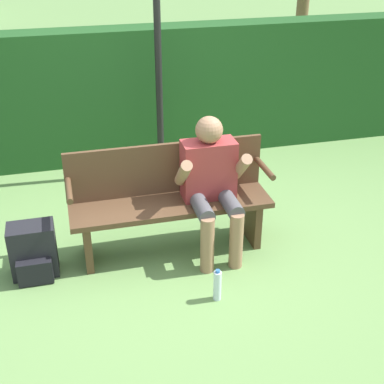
{
  "coord_description": "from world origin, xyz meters",
  "views": [
    {
      "loc": [
        -0.77,
        -3.72,
        2.56
      ],
      "look_at": [
        0.15,
        -0.1,
        0.58
      ],
      "focal_mm": 50.0,
      "sensor_mm": 36.0,
      "label": 1
    }
  ],
  "objects_px": {
    "water_bottle": "(217,285)",
    "signpost": "(157,25)",
    "person_seated": "(212,180)",
    "backpack": "(34,252)",
    "park_bench": "(169,198)"
  },
  "relations": [
    {
      "from": "person_seated",
      "to": "backpack",
      "type": "height_order",
      "value": "person_seated"
    },
    {
      "from": "water_bottle",
      "to": "park_bench",
      "type": "bearing_deg",
      "value": 102.85
    },
    {
      "from": "backpack",
      "to": "signpost",
      "type": "xyz_separation_m",
      "value": [
        1.33,
        1.58,
        1.37
      ]
    },
    {
      "from": "park_bench",
      "to": "signpost",
      "type": "height_order",
      "value": "signpost"
    },
    {
      "from": "person_seated",
      "to": "signpost",
      "type": "distance_m",
      "value": 1.81
    },
    {
      "from": "park_bench",
      "to": "person_seated",
      "type": "xyz_separation_m",
      "value": [
        0.32,
        -0.12,
        0.19
      ]
    },
    {
      "from": "park_bench",
      "to": "signpost",
      "type": "bearing_deg",
      "value": 81.55
    },
    {
      "from": "park_bench",
      "to": "backpack",
      "type": "relative_size",
      "value": 3.79
    },
    {
      "from": "person_seated",
      "to": "backpack",
      "type": "relative_size",
      "value": 2.64
    },
    {
      "from": "backpack",
      "to": "signpost",
      "type": "height_order",
      "value": "signpost"
    },
    {
      "from": "water_bottle",
      "to": "signpost",
      "type": "bearing_deg",
      "value": 89.16
    },
    {
      "from": "person_seated",
      "to": "signpost",
      "type": "bearing_deg",
      "value": 94.09
    },
    {
      "from": "park_bench",
      "to": "signpost",
      "type": "distance_m",
      "value": 1.83
    },
    {
      "from": "park_bench",
      "to": "person_seated",
      "type": "height_order",
      "value": "person_seated"
    },
    {
      "from": "water_bottle",
      "to": "signpost",
      "type": "relative_size",
      "value": 0.09
    }
  ]
}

